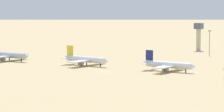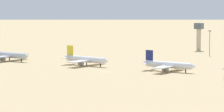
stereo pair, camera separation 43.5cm
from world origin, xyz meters
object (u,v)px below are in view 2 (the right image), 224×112
object	(u,v)px
parked_jet_yellow_3	(86,59)
light_pole_mid	(210,41)
parked_jet_red_2	(8,55)
parked_jet_navy_4	(168,65)
control_tower	(199,34)

from	to	relation	value
parked_jet_yellow_3	light_pole_mid	size ratio (longest dim) A/B	2.01
parked_jet_red_2	parked_jet_navy_4	size ratio (longest dim) A/B	1.05
light_pole_mid	parked_jet_yellow_3	bearing A→B (deg)	-108.52
control_tower	light_pole_mid	world-z (taller)	control_tower
parked_jet_yellow_3	light_pole_mid	world-z (taller)	light_pole_mid
control_tower	parked_jet_yellow_3	bearing A→B (deg)	-94.44
control_tower	light_pole_mid	xyz separation A→B (m)	(21.51, -29.02, -2.41)
parked_jet_red_2	parked_jet_navy_4	distance (m)	101.76
parked_jet_red_2	parked_jet_navy_4	xyz separation A→B (m)	(101.46, 7.81, -0.17)
parked_jet_navy_4	light_pole_mid	world-z (taller)	light_pole_mid
parked_jet_navy_4	control_tower	xyz separation A→B (m)	(-39.96, 119.12, 8.19)
parked_jet_navy_4	light_pole_mid	xyz separation A→B (m)	(-18.45, 90.10, 5.79)
parked_jet_red_2	parked_jet_yellow_3	size ratio (longest dim) A/B	1.02
light_pole_mid	control_tower	bearing A→B (deg)	126.55
parked_jet_red_2	control_tower	xyz separation A→B (m)	(61.50, 126.92, 8.03)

